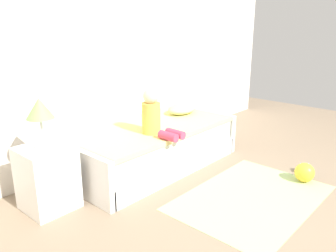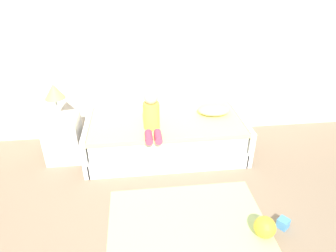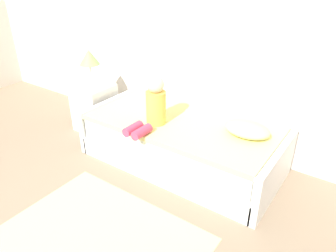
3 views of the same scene
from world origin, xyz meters
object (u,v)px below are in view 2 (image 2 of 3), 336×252
at_px(bed, 166,137).
at_px(child_figure, 152,115).
at_px(table_lamp, 54,93).
at_px(toy_ball, 265,227).
at_px(toy_block, 283,223).
at_px(pillow, 214,110).
at_px(nightstand, 64,138).

height_order(bed, child_figure, child_figure).
xyz_separation_m(table_lamp, toy_ball, (2.14, -1.57, -0.83)).
xyz_separation_m(toy_ball, toy_block, (0.23, 0.07, -0.06)).
bearing_deg(pillow, nightstand, -177.98).
bearing_deg(toy_ball, pillow, 94.07).
bearing_deg(pillow, bed, -171.52).
xyz_separation_m(bed, toy_block, (1.02, -1.47, -0.20)).
xyz_separation_m(pillow, toy_ball, (0.12, -1.64, -0.46)).
height_order(nightstand, toy_block, nightstand).
distance_m(nightstand, child_figure, 1.25).
distance_m(child_figure, toy_block, 1.85).
bearing_deg(table_lamp, child_figure, -12.57).
bearing_deg(bed, child_figure, -130.76).
bearing_deg(pillow, child_figure, -159.26).
relative_size(bed, pillow, 4.80).
height_order(bed, pillow, pillow).
bearing_deg(child_figure, bed, 49.24).
relative_size(bed, nightstand, 3.52).
distance_m(bed, table_lamp, 1.52).
distance_m(nightstand, toy_ball, 2.66).
relative_size(table_lamp, toy_block, 4.48).
xyz_separation_m(nightstand, table_lamp, (0.00, 0.00, 0.64)).
relative_size(table_lamp, pillow, 1.02).
distance_m(table_lamp, toy_block, 2.94).
bearing_deg(toy_block, child_figure, 134.48).
relative_size(table_lamp, toy_ball, 2.12).
relative_size(child_figure, toy_ball, 2.40).
relative_size(table_lamp, child_figure, 0.88).
distance_m(pillow, toy_ball, 1.71).
distance_m(table_lamp, pillow, 2.06).
relative_size(bed, toy_block, 21.00).
bearing_deg(bed, toy_block, -55.22).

